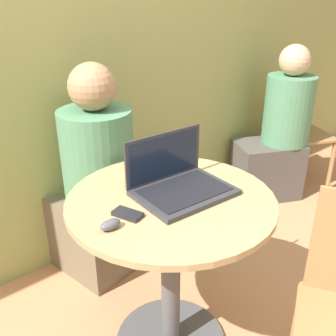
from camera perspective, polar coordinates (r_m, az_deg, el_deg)
The scene contains 8 objects.
back_wall at distance 2.10m, azimuth -16.81°, elevation 18.45°, with size 7.00×0.05×2.60m.
round_table at distance 1.63m, azimuth 0.41°, elevation -11.19°, with size 0.81×0.81×0.76m.
laptop at distance 1.54m, azimuth 1.55°, elevation -2.03°, with size 0.38×0.29×0.22m.
cell_phone at distance 1.40m, azimuth -5.89°, elevation -6.65°, with size 0.09×0.12×0.02m.
computer_mouse at distance 1.33m, azimuth -8.36°, elevation -8.13°, with size 0.08×0.04×0.03m.
person_seated at distance 2.15m, azimuth -10.79°, elevation -3.52°, with size 0.42×0.59×1.19m.
chair_background at distance 3.25m, azimuth 17.97°, elevation 4.75°, with size 0.53×0.53×0.85m.
person_background at distance 3.04m, azimuth 15.57°, elevation 4.32°, with size 0.58×0.51×1.14m.
Camera 1 is at (-0.86, -1.00, 1.51)m, focal length 42.00 mm.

